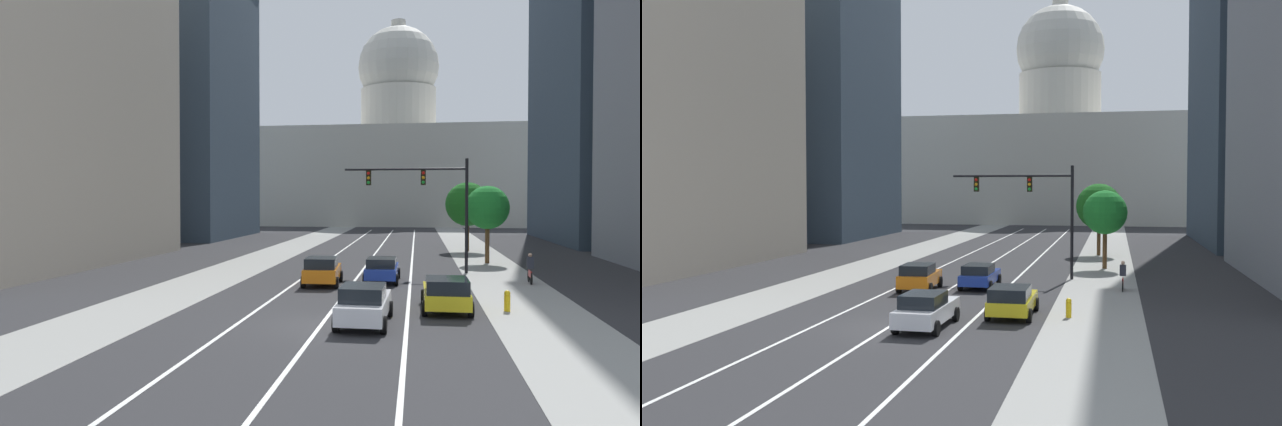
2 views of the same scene
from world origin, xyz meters
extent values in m
plane|color=#2B2B2D|center=(0.00, 40.00, 0.00)|extent=(400.00, 400.00, 0.00)
cube|color=gray|center=(-8.57, 35.00, 0.01)|extent=(4.34, 130.00, 0.01)
cube|color=gray|center=(8.57, 35.00, 0.01)|extent=(4.34, 130.00, 0.01)
cube|color=white|center=(-3.20, 25.00, 0.01)|extent=(0.16, 90.00, 0.01)
cube|color=white|center=(0.00, 25.00, 0.01)|extent=(0.16, 90.00, 0.01)
cube|color=white|center=(3.20, 25.00, 0.01)|extent=(0.16, 90.00, 0.01)
cube|color=#334251|center=(-26.37, 49.76, 16.11)|extent=(16.74, 20.68, 32.21)
cube|color=beige|center=(0.00, 93.52, 8.50)|extent=(49.43, 29.88, 17.01)
cylinder|color=beige|center=(0.00, 93.52, 21.11)|extent=(13.90, 13.90, 8.20)
sphere|color=beige|center=(0.00, 93.52, 29.33)|extent=(14.99, 14.99, 14.99)
cylinder|color=beige|center=(0.00, 93.52, 36.07)|extent=(2.70, 2.70, 3.75)
cube|color=#1E389E|center=(1.60, 12.53, 0.62)|extent=(1.76, 4.47, 0.60)
cube|color=black|center=(1.59, 11.95, 1.17)|extent=(1.61, 2.30, 0.51)
cylinder|color=black|center=(0.74, 14.05, 0.32)|extent=(0.22, 0.64, 0.64)
cylinder|color=black|center=(2.47, 14.04, 0.32)|extent=(0.22, 0.64, 0.64)
cylinder|color=black|center=(0.72, 11.02, 0.32)|extent=(0.22, 0.64, 0.64)
cylinder|color=black|center=(2.45, 11.01, 0.32)|extent=(0.22, 0.64, 0.64)
cube|color=silver|center=(1.60, 0.47, 0.66)|extent=(1.83, 4.81, 0.68)
cube|color=black|center=(1.58, -0.08, 1.28)|extent=(1.63, 2.23, 0.56)
cylinder|color=black|center=(0.78, 2.12, 0.32)|extent=(0.24, 0.65, 0.64)
cylinder|color=black|center=(2.49, 2.08, 0.32)|extent=(0.24, 0.65, 0.64)
cylinder|color=black|center=(0.70, -1.13, 0.32)|extent=(0.24, 0.65, 0.64)
cylinder|color=black|center=(2.41, -1.17, 0.32)|extent=(0.24, 0.65, 0.64)
cube|color=orange|center=(-1.60, 10.72, 0.67)|extent=(1.97, 4.17, 0.70)
cube|color=black|center=(-1.57, 10.12, 1.29)|extent=(1.74, 2.27, 0.55)
cylinder|color=black|center=(-2.55, 12.07, 0.32)|extent=(0.25, 0.65, 0.64)
cylinder|color=black|center=(-0.77, 12.15, 0.32)|extent=(0.25, 0.65, 0.64)
cylinder|color=black|center=(-2.43, 9.28, 0.32)|extent=(0.25, 0.65, 0.64)
cylinder|color=black|center=(-0.64, 9.36, 0.32)|extent=(0.25, 0.65, 0.64)
cube|color=yellow|center=(4.79, 3.90, 0.62)|extent=(1.88, 4.49, 0.61)
cube|color=black|center=(4.80, 2.89, 1.21)|extent=(1.72, 2.30, 0.57)
cylinder|color=black|center=(3.86, 5.42, 0.32)|extent=(0.22, 0.64, 0.64)
cylinder|color=black|center=(5.71, 5.43, 0.32)|extent=(0.22, 0.64, 0.64)
cylinder|color=black|center=(3.88, 2.37, 0.32)|extent=(0.22, 0.64, 0.64)
cylinder|color=black|center=(5.73, 2.38, 0.32)|extent=(0.22, 0.64, 0.64)
cylinder|color=black|center=(6.69, 17.31, 3.67)|extent=(0.20, 0.20, 7.34)
cylinder|color=black|center=(2.78, 17.31, 6.68)|extent=(7.83, 0.14, 0.14)
cube|color=black|center=(3.95, 17.31, 6.13)|extent=(0.32, 0.28, 0.96)
sphere|color=red|center=(3.95, 17.16, 6.43)|extent=(0.20, 0.20, 0.20)
sphere|color=orange|center=(3.95, 17.16, 6.13)|extent=(0.20, 0.20, 0.20)
sphere|color=green|center=(3.95, 17.16, 5.83)|extent=(0.20, 0.20, 0.20)
cube|color=black|center=(0.43, 17.31, 6.13)|extent=(0.32, 0.28, 0.96)
sphere|color=red|center=(0.43, 17.16, 6.43)|extent=(0.20, 0.20, 0.20)
sphere|color=orange|center=(0.43, 17.16, 6.13)|extent=(0.20, 0.20, 0.20)
sphere|color=green|center=(0.43, 17.16, 5.83)|extent=(0.20, 0.20, 0.20)
cylinder|color=yellow|center=(7.35, 3.95, 0.35)|extent=(0.26, 0.26, 0.70)
sphere|color=yellow|center=(7.35, 3.95, 0.78)|extent=(0.26, 0.26, 0.26)
cylinder|color=yellow|center=(7.35, 3.79, 0.39)|extent=(0.10, 0.12, 0.10)
cylinder|color=black|center=(9.84, 12.49, 0.33)|extent=(0.07, 0.66, 0.66)
cylinder|color=black|center=(9.88, 13.53, 0.33)|extent=(0.07, 0.66, 0.66)
cube|color=#A51919|center=(9.86, 13.01, 0.55)|extent=(0.09, 1.00, 0.36)
cube|color=#262833|center=(9.86, 12.96, 1.18)|extent=(0.37, 0.29, 0.64)
sphere|color=tan|center=(9.86, 13.03, 1.61)|extent=(0.22, 0.22, 0.22)
cylinder|color=#51381E|center=(8.03, 33.61, 1.44)|extent=(0.32, 0.32, 2.89)
sphere|color=#1C621D|center=(8.03, 33.61, 4.26)|extent=(3.93, 3.93, 3.93)
cylinder|color=#51381E|center=(8.68, 23.68, 1.50)|extent=(0.32, 0.32, 3.00)
sphere|color=#1E7C2B|center=(8.68, 23.68, 4.12)|extent=(3.20, 3.20, 3.20)
camera|label=1|loc=(3.57, -22.93, 4.82)|focal=34.59mm
camera|label=2|loc=(9.39, -28.27, 6.03)|focal=39.50mm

